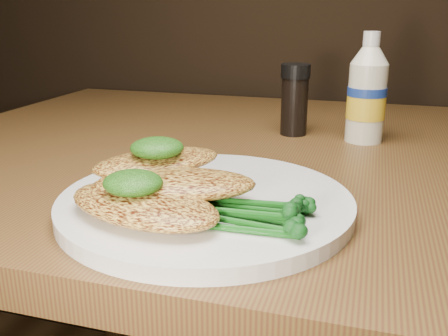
% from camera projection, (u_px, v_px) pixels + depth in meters
% --- Properties ---
extents(plate, '(0.29, 0.29, 0.02)m').
position_uv_depth(plate, '(206.00, 203.00, 0.50)').
color(plate, white).
rests_on(plate, dining_table).
extents(chicken_front, '(0.17, 0.12, 0.02)m').
position_uv_depth(chicken_front, '(143.00, 205.00, 0.44)').
color(chicken_front, gold).
rests_on(chicken_front, plate).
extents(chicken_mid, '(0.17, 0.12, 0.02)m').
position_uv_depth(chicken_mid, '(175.00, 184.00, 0.47)').
color(chicken_mid, gold).
rests_on(chicken_mid, plate).
extents(chicken_back, '(0.14, 0.14, 0.02)m').
position_uv_depth(chicken_back, '(157.00, 162.00, 0.51)').
color(chicken_back, gold).
rests_on(chicken_back, plate).
extents(pesto_front, '(0.06, 0.05, 0.02)m').
position_uv_depth(pesto_front, '(133.00, 183.00, 0.44)').
color(pesto_front, black).
rests_on(pesto_front, chicken_front).
extents(pesto_back, '(0.07, 0.06, 0.02)m').
position_uv_depth(pesto_back, '(157.00, 148.00, 0.50)').
color(pesto_back, black).
rests_on(pesto_back, chicken_back).
extents(broccolini_bundle, '(0.15, 0.12, 0.02)m').
position_uv_depth(broccolini_bundle, '(244.00, 208.00, 0.44)').
color(broccolini_bundle, '#125313').
rests_on(broccolini_bundle, plate).
extents(mayo_bottle, '(0.07, 0.07, 0.16)m').
position_uv_depth(mayo_bottle, '(367.00, 88.00, 0.73)').
color(mayo_bottle, '#E9E5C6').
rests_on(mayo_bottle, dining_table).
extents(pepper_grinder, '(0.06, 0.06, 0.11)m').
position_uv_depth(pepper_grinder, '(295.00, 100.00, 0.78)').
color(pepper_grinder, black).
rests_on(pepper_grinder, dining_table).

